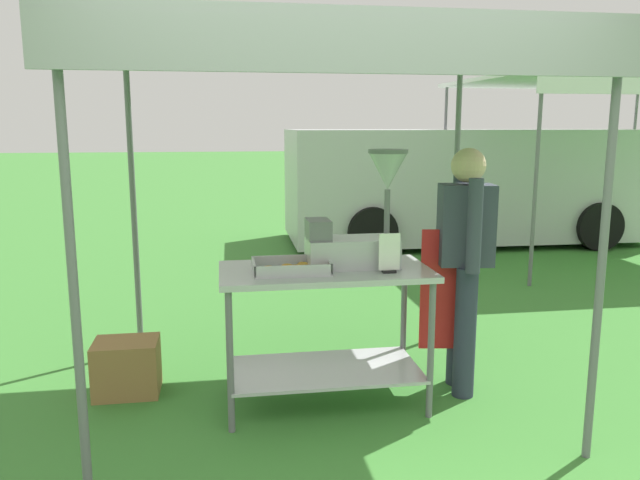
{
  "coord_description": "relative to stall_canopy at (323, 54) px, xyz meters",
  "views": [
    {
      "loc": [
        -0.58,
        -2.48,
        1.75
      ],
      "look_at": [
        0.04,
        1.39,
        1.03
      ],
      "focal_mm": 34.94,
      "sensor_mm": 36.0,
      "label": 1
    }
  ],
  "objects": [
    {
      "name": "menu_sign",
      "position": [
        0.36,
        -0.26,
        -1.18
      ],
      "size": [
        0.13,
        0.05,
        0.24
      ],
      "color": "black",
      "rests_on": "donut_cart"
    },
    {
      "name": "stall_canopy",
      "position": [
        0.0,
        0.0,
        0.0
      ],
      "size": [
        2.75,
        2.22,
        2.25
      ],
      "color": "slate",
      "rests_on": "ground"
    },
    {
      "name": "donut_cart",
      "position": [
        -0.0,
        -0.1,
        -1.53
      ],
      "size": [
        1.29,
        0.67,
        0.88
      ],
      "color": "#B7B7BC",
      "rests_on": "ground"
    },
    {
      "name": "donut_tray",
      "position": [
        -0.22,
        -0.15,
        -1.26
      ],
      "size": [
        0.46,
        0.31,
        0.07
      ],
      "color": "#B7B7BC",
      "rests_on": "donut_cart"
    },
    {
      "name": "supply_crate",
      "position": [
        -1.26,
        0.26,
        -1.98
      ],
      "size": [
        0.42,
        0.33,
        0.36
      ],
      "color": "olive",
      "rests_on": "ground"
    },
    {
      "name": "vendor",
      "position": [
        0.92,
        -0.02,
        -1.26
      ],
      "size": [
        0.46,
        0.54,
        1.61
      ],
      "color": "#2D3347",
      "rests_on": "ground"
    },
    {
      "name": "donut_fryer",
      "position": [
        0.22,
        -0.06,
        -1.03
      ],
      "size": [
        0.62,
        0.28,
        0.72
      ],
      "color": "#B7B7BC",
      "rests_on": "donut_cart"
    },
    {
      "name": "ground_plane",
      "position": [
        -0.04,
        4.71,
        -2.16
      ],
      "size": [
        70.0,
        70.0,
        0.0
      ],
      "primitive_type": "plane",
      "color": "#3D7F33"
    },
    {
      "name": "van_silver",
      "position": [
        3.05,
        5.19,
        -1.28
      ],
      "size": [
        5.33,
        2.16,
        1.69
      ],
      "color": "#BCBCC1",
      "rests_on": "ground"
    },
    {
      "name": "neighbour_tent",
      "position": [
        4.29,
        3.82,
        0.12
      ],
      "size": [
        3.32,
        3.01,
        2.35
      ],
      "color": "slate",
      "rests_on": "ground"
    }
  ]
}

